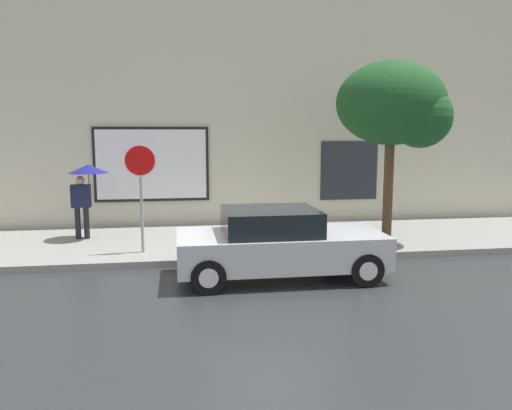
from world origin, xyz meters
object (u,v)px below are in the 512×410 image
Objects in this scene: street_tree at (397,107)px; fire_hydrant at (265,234)px; pedestrian_with_umbrella at (86,180)px; stop_sign at (141,176)px; parked_car at (278,244)px.

fire_hydrant is at bearing -172.69° from street_tree.
pedestrian_with_umbrella is 2.31m from stop_sign.
parked_car is 3.59m from stop_sign.
pedestrian_with_umbrella is (-4.26, 3.68, 0.99)m from parked_car.
street_tree is (3.39, 2.24, 2.81)m from parked_car.
street_tree is at bearing 7.31° from fire_hydrant.
stop_sign is at bearing 177.46° from fire_hydrant.
stop_sign is at bearing 145.15° from parked_car.
street_tree reaches higher than parked_car.
street_tree is 1.80× the size of stop_sign.
parked_car is 1.81m from fire_hydrant.
parked_car is at bearing -91.25° from fire_hydrant.
fire_hydrant is 0.30× the size of stop_sign.
fire_hydrant is 0.39× the size of pedestrian_with_umbrella.
fire_hydrant is at bearing -23.57° from pedestrian_with_umbrella.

